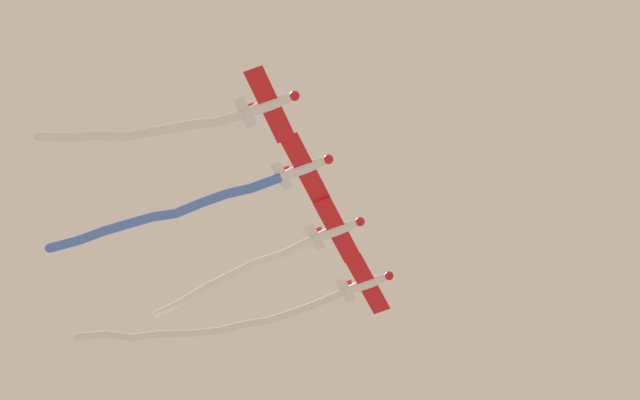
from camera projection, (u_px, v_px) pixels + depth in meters
name	position (u px, v px, depth m)	size (l,w,h in m)	color
airplane_lead	(270.00, 105.00, 89.72)	(5.94, 7.61, 1.94)	white
smoke_trail_lead	(140.00, 131.00, 92.37)	(19.38, 6.38, 3.02)	white
airplane_left_wing	(305.00, 168.00, 93.79)	(5.93, 7.54, 1.94)	white
smoke_trail_left_wing	(163.00, 214.00, 95.72)	(21.78, 9.88, 2.87)	#4C75DB
airplane_right_wing	(337.00, 230.00, 97.36)	(5.95, 7.52, 1.94)	white
smoke_trail_right_wing	(230.00, 277.00, 101.19)	(15.47, 12.61, 1.71)	white
airplane_slot	(367.00, 283.00, 101.43)	(5.98, 7.50, 1.94)	white
smoke_trail_slot	(212.00, 325.00, 102.71)	(26.78, 7.38, 3.04)	white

